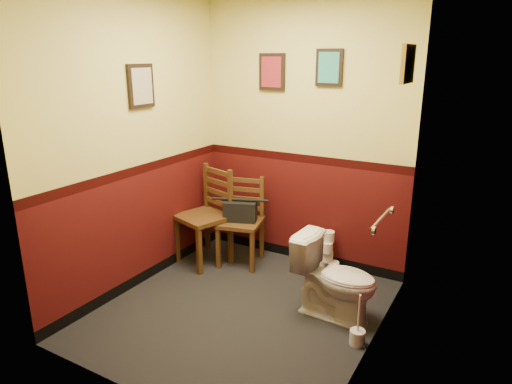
% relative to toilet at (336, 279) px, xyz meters
% --- Properties ---
extents(floor, '(2.20, 2.40, 0.00)m').
position_rel_toilet_xyz_m(floor, '(-0.72, -0.31, -0.34)').
color(floor, black).
rests_on(floor, ground).
extents(wall_back, '(2.20, 0.00, 2.70)m').
position_rel_toilet_xyz_m(wall_back, '(-0.72, 0.89, 1.01)').
color(wall_back, '#440E0E').
rests_on(wall_back, ground).
extents(wall_front, '(2.20, 0.00, 2.70)m').
position_rel_toilet_xyz_m(wall_front, '(-0.72, -1.51, 1.01)').
color(wall_front, '#440E0E').
rests_on(wall_front, ground).
extents(wall_left, '(0.00, 2.40, 2.70)m').
position_rel_toilet_xyz_m(wall_left, '(-1.82, -0.31, 1.01)').
color(wall_left, '#440E0E').
rests_on(wall_left, ground).
extents(wall_right, '(0.00, 2.40, 2.70)m').
position_rel_toilet_xyz_m(wall_right, '(0.38, -0.31, 1.01)').
color(wall_right, '#440E0E').
rests_on(wall_right, ground).
extents(grab_bar, '(0.05, 0.56, 0.06)m').
position_rel_toilet_xyz_m(grab_bar, '(0.35, -0.06, 0.61)').
color(grab_bar, silver).
rests_on(grab_bar, wall_right).
extents(framed_print_back_a, '(0.28, 0.04, 0.36)m').
position_rel_toilet_xyz_m(framed_print_back_a, '(-1.07, 0.87, 1.61)').
color(framed_print_back_a, black).
rests_on(framed_print_back_a, wall_back).
extents(framed_print_back_b, '(0.26, 0.04, 0.34)m').
position_rel_toilet_xyz_m(framed_print_back_b, '(-0.47, 0.87, 1.66)').
color(framed_print_back_b, black).
rests_on(framed_print_back_b, wall_back).
extents(framed_print_left, '(0.04, 0.30, 0.38)m').
position_rel_toilet_xyz_m(framed_print_left, '(-1.80, -0.21, 1.51)').
color(framed_print_left, black).
rests_on(framed_print_left, wall_left).
extents(framed_print_right, '(0.04, 0.34, 0.28)m').
position_rel_toilet_xyz_m(framed_print_right, '(0.36, 0.29, 1.71)').
color(framed_print_right, olive).
rests_on(framed_print_right, wall_right).
extents(toilet, '(0.72, 0.43, 0.69)m').
position_rel_toilet_xyz_m(toilet, '(0.00, 0.00, 0.00)').
color(toilet, white).
rests_on(toilet, floor).
extents(toilet_brush, '(0.12, 0.12, 0.42)m').
position_rel_toilet_xyz_m(toilet_brush, '(0.30, -0.29, -0.27)').
color(toilet_brush, silver).
rests_on(toilet_brush, floor).
extents(chair_left, '(0.59, 0.59, 1.01)m').
position_rel_toilet_xyz_m(chair_left, '(-1.56, 0.35, 0.16)').
color(chair_left, '#553719').
rests_on(chair_left, floor).
extents(chair_right, '(0.51, 0.51, 0.91)m').
position_rel_toilet_xyz_m(chair_right, '(-1.23, 0.52, 0.11)').
color(chair_right, '#553719').
rests_on(chair_right, floor).
extents(handbag, '(0.37, 0.27, 0.24)m').
position_rel_toilet_xyz_m(handbag, '(-1.22, 0.48, 0.24)').
color(handbag, black).
rests_on(handbag, chair_right).
extents(tp_stack, '(0.24, 0.15, 0.42)m').
position_rel_toilet_xyz_m(tp_stack, '(-0.36, 0.76, -0.16)').
color(tp_stack, silver).
rests_on(tp_stack, floor).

